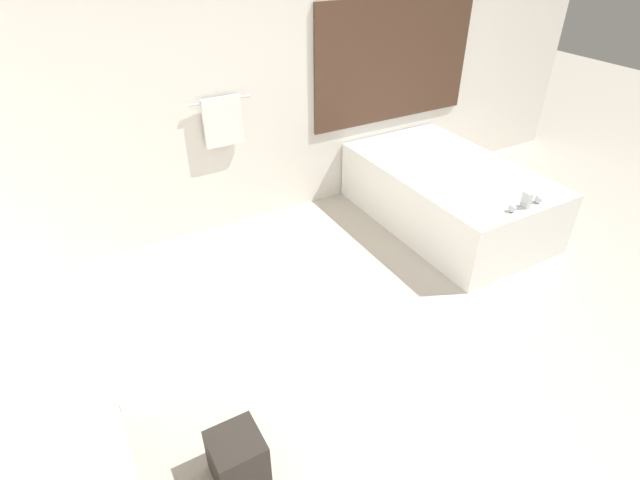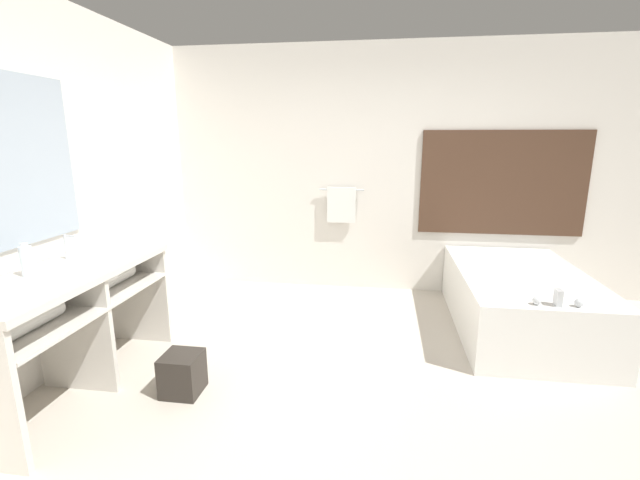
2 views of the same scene
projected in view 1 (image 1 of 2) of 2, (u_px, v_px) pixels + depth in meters
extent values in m
plane|color=beige|center=(407.00, 371.00, 3.10)|extent=(16.00, 16.00, 0.00)
cube|color=white|center=(250.00, 67.00, 3.98)|extent=(7.40, 0.06, 2.70)
cube|color=#4C3323|center=(395.00, 61.00, 4.58)|extent=(1.70, 0.02, 1.10)
cylinder|color=silver|center=(220.00, 101.00, 3.91)|extent=(0.50, 0.02, 0.02)
cube|color=white|center=(223.00, 122.00, 4.00)|extent=(0.32, 0.04, 0.40)
cube|color=silver|center=(29.00, 445.00, 1.74)|extent=(0.61, 1.56, 0.05)
cylinder|color=white|center=(28.00, 404.00, 1.93)|extent=(0.37, 0.37, 0.13)
cube|color=silver|center=(46.00, 380.00, 2.53)|extent=(0.56, 0.04, 0.82)
cylinder|color=white|center=(46.00, 391.00, 2.12)|extent=(0.13, 0.43, 0.13)
cube|color=white|center=(447.00, 195.00, 4.47)|extent=(1.09, 1.81, 0.54)
ellipsoid|color=white|center=(449.00, 182.00, 4.40)|extent=(0.78, 1.31, 0.30)
cube|color=silver|center=(527.00, 200.00, 3.70)|extent=(0.04, 0.07, 0.12)
sphere|color=silver|center=(512.00, 208.00, 3.66)|extent=(0.06, 0.06, 0.06)
sphere|color=silver|center=(539.00, 199.00, 3.77)|extent=(0.06, 0.06, 0.06)
cube|color=#2D2823|center=(237.00, 458.00, 2.46)|extent=(0.25, 0.25, 0.28)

